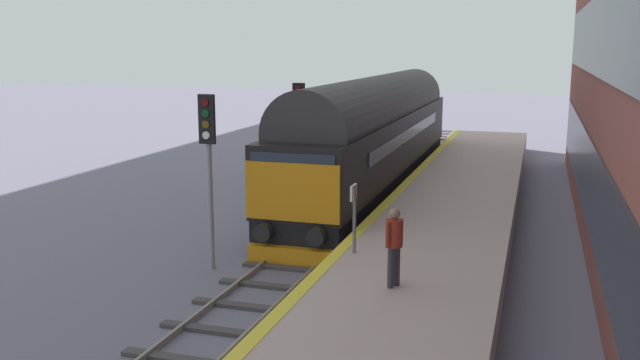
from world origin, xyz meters
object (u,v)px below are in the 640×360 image
object	(u,v)px
signal_post_far	(299,128)
platform_number_sign	(354,207)
signal_post_mid	(209,157)
waiting_passenger	(394,240)
diesel_locomotive	(375,132)

from	to	relation	value
signal_post_far	platform_number_sign	world-z (taller)	signal_post_far
signal_post_far	platform_number_sign	xyz separation A→B (m)	(4.06, -7.76, -0.87)
signal_post_mid	waiting_passenger	distance (m)	6.14
signal_post_mid	platform_number_sign	distance (m)	4.21
signal_post_mid	waiting_passenger	bearing A→B (deg)	-26.02
diesel_locomotive	signal_post_mid	size ratio (longest dim) A/B	4.30
signal_post_mid	signal_post_far	bearing A→B (deg)	90.00
waiting_passenger	platform_number_sign	bearing A→B (deg)	61.84
diesel_locomotive	signal_post_far	distance (m)	4.11
platform_number_sign	signal_post_far	bearing A→B (deg)	117.63
diesel_locomotive	signal_post_far	xyz separation A→B (m)	(-1.95, -3.58, 0.49)
waiting_passenger	diesel_locomotive	bearing A→B (deg)	42.27
diesel_locomotive	platform_number_sign	bearing A→B (deg)	-79.47
diesel_locomotive	platform_number_sign	size ratio (longest dim) A/B	12.19
diesel_locomotive	waiting_passenger	distance (m)	13.82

